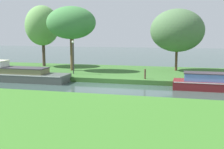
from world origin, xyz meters
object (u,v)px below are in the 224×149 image
object	(u,v)px
maroon_narrowboat	(218,83)
lamp_post	(73,53)
slate_barge	(19,75)
willow_tree_centre	(71,23)
willow_tree_right	(177,30)
mooring_post_near	(221,78)
mooring_post_far	(145,74)
willow_tree_left	(42,26)

from	to	relation	value
maroon_narrowboat	lamp_post	bearing A→B (deg)	167.68
slate_barge	willow_tree_centre	size ratio (longest dim) A/B	1.32
willow_tree_right	willow_tree_centre	bearing A→B (deg)	-166.50
maroon_narrowboat	mooring_post_near	bearing A→B (deg)	78.64
slate_barge	willow_tree_right	size ratio (longest dim) A/B	1.38
willow_tree_centre	mooring_post_far	xyz separation A→B (m)	(8.08, -3.47, -4.44)
slate_barge	mooring_post_far	distance (m)	11.17
willow_tree_centre	maroon_narrowboat	bearing A→B (deg)	-19.81
maroon_narrowboat	lamp_post	world-z (taller)	lamp_post
willow_tree_centre	lamp_post	world-z (taller)	willow_tree_centre
mooring_post_near	mooring_post_far	distance (m)	6.07
willow_tree_centre	mooring_post_near	distance (m)	15.27
lamp_post	mooring_post_far	distance (m)	7.30
mooring_post_near	maroon_narrowboat	bearing A→B (deg)	-101.36
willow_tree_centre	lamp_post	xyz separation A→B (m)	(1.07, -2.20, -2.89)
lamp_post	willow_tree_left	bearing A→B (deg)	138.34
maroon_narrowboat	willow_tree_left	bearing A→B (deg)	156.84
slate_barge	lamp_post	size ratio (longest dim) A/B	2.74
slate_barge	willow_tree_right	bearing A→B (deg)	29.15
slate_barge	lamp_post	world-z (taller)	lamp_post
willow_tree_left	willow_tree_right	size ratio (longest dim) A/B	1.11
willow_tree_centre	willow_tree_right	xyz separation A→B (m)	(10.46, 2.51, -0.75)
willow_tree_right	willow_tree_left	bearing A→B (deg)	178.33
lamp_post	mooring_post_far	size ratio (longest dim) A/B	3.80
slate_barge	willow_tree_left	size ratio (longest dim) A/B	1.24
slate_barge	maroon_narrowboat	bearing A→B (deg)	-0.00
maroon_narrowboat	mooring_post_far	bearing A→B (deg)	165.23
slate_barge	willow_tree_right	world-z (taller)	willow_tree_right
willow_tree_left	lamp_post	world-z (taller)	willow_tree_left
slate_barge	mooring_post_far	size ratio (longest dim) A/B	10.42
willow_tree_centre	mooring_post_near	bearing A→B (deg)	-13.77
slate_barge	mooring_post_far	world-z (taller)	slate_barge
willow_tree_left	lamp_post	xyz separation A→B (m)	(5.79, -5.15, -2.70)
willow_tree_left	lamp_post	size ratio (longest dim) A/B	2.21
willow_tree_left	lamp_post	distance (m)	8.21
maroon_narrowboat	mooring_post_near	world-z (taller)	maroon_narrowboat
slate_barge	willow_tree_right	distance (m)	15.88
maroon_narrowboat	mooring_post_far	distance (m)	5.97
maroon_narrowboat	mooring_post_far	world-z (taller)	maroon_narrowboat
slate_barge	willow_tree_centre	distance (m)	7.45
mooring_post_near	willow_tree_right	bearing A→B (deg)	121.69
mooring_post_near	mooring_post_far	bearing A→B (deg)	180.00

